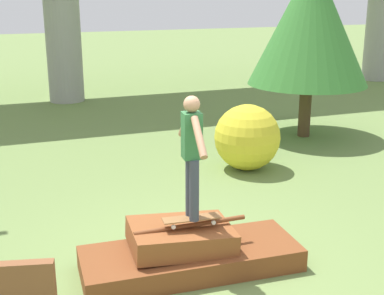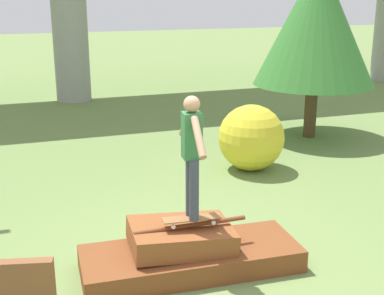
% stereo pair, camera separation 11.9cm
% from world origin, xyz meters
% --- Properties ---
extents(ground_plane, '(80.00, 80.00, 0.00)m').
position_xyz_m(ground_plane, '(0.00, 0.00, 0.00)').
color(ground_plane, olive).
extents(scrap_pile, '(2.84, 1.17, 0.65)m').
position_xyz_m(scrap_pile, '(-0.03, 0.02, 0.23)').
color(scrap_pile, brown).
rests_on(scrap_pile, ground_plane).
extents(scrap_plank_loose, '(1.08, 0.38, 0.62)m').
position_xyz_m(scrap_plank_loose, '(-2.25, -0.21, 0.31)').
color(scrap_plank_loose, brown).
rests_on(scrap_plank_loose, ground_plane).
extents(skateboard, '(0.75, 0.26, 0.09)m').
position_xyz_m(skateboard, '(0.00, -0.03, 0.72)').
color(skateboard, brown).
rests_on(skateboard, scrap_pile).
extents(skater, '(0.24, 1.10, 1.54)m').
position_xyz_m(skater, '(0.00, -0.03, 1.62)').
color(skater, '#383D4C').
rests_on(skater, skateboard).
extents(tree_behind_left, '(2.82, 2.82, 4.20)m').
position_xyz_m(tree_behind_left, '(4.85, 5.15, 2.73)').
color(tree_behind_left, '#4C3823').
rests_on(tree_behind_left, ground_plane).
extents(bush_yellow_flowering, '(1.31, 1.31, 1.31)m').
position_xyz_m(bush_yellow_flowering, '(2.43, 3.37, 0.65)').
color(bush_yellow_flowering, gold).
rests_on(bush_yellow_flowering, ground_plane).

